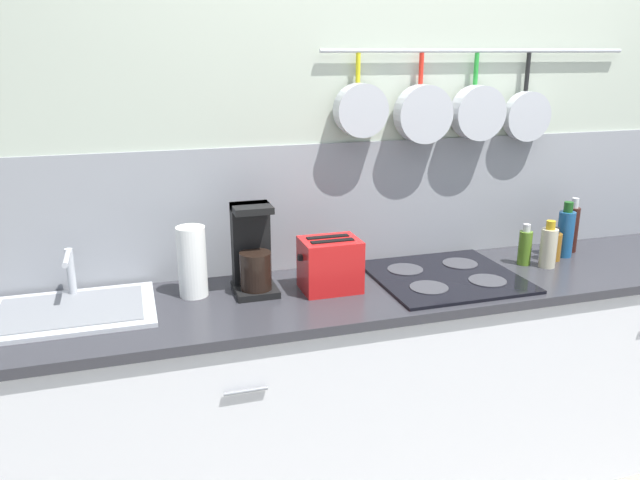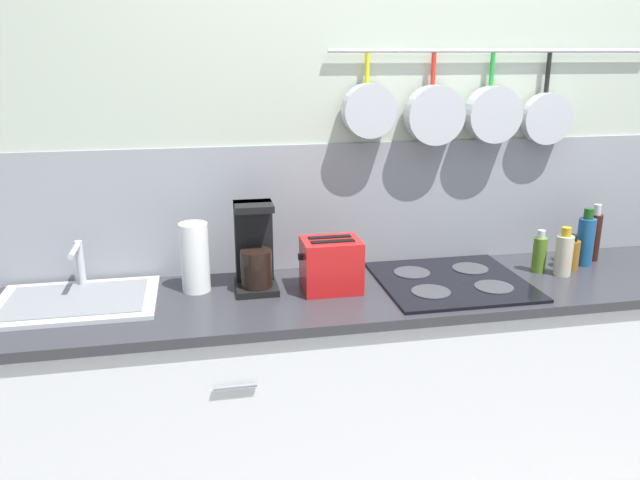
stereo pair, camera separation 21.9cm
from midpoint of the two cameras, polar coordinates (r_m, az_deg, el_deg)
The scene contains 13 objects.
wall_back at distance 2.59m, azimuth 11.59°, elevation 6.59°, with size 7.20×0.16×2.60m.
cabinet_base at distance 2.61m, azimuth 13.20°, elevation -13.44°, with size 3.23×0.54×0.85m.
countertop at distance 2.42m, azimuth 13.89°, elevation -4.37°, with size 3.27×0.57×0.03m.
sink_basin at distance 2.29m, azimuth -18.86°, elevation -5.19°, with size 0.54×0.39×0.18m.
paper_towel_roll at distance 2.26m, azimuth -8.68°, elevation -1.63°, with size 0.10×0.10×0.25m.
coffee_maker at distance 2.26m, azimuth -3.23°, elevation -1.30°, with size 0.15×0.17×0.32m.
toaster at distance 2.26m, azimuth 3.80°, elevation -2.34°, with size 0.22×0.16×0.20m.
cooktop at distance 2.43m, azimuth 14.49°, elevation -3.70°, with size 0.54×0.52×0.01m.
bottle_olive_oil at distance 2.64m, azimuth 21.71°, elevation -1.19°, with size 0.05×0.05×0.17m.
bottle_vinegar at distance 2.63m, azimuth 23.66°, elevation -1.24°, with size 0.07×0.07×0.19m.
bottle_dish_soap at distance 2.73m, azimuth 24.17°, elevation -1.17°, with size 0.06×0.06×0.14m.
bottle_hot_sauce at distance 2.79m, azimuth 25.21°, elevation -0.04°, with size 0.07×0.07×0.24m.
bottle_cooking_wine at distance 2.87m, azimuth 25.82°, elevation 0.32°, with size 0.05×0.05×0.24m.
Camera 2 is at (-0.89, -2.06, 1.72)m, focal length 35.00 mm.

